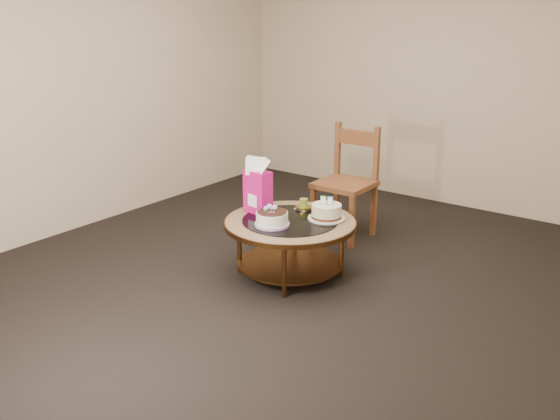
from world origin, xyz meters
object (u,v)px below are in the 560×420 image
Objects in this scene: decorated_cake at (272,219)px; coffee_table at (290,230)px; cream_cake at (326,212)px; dining_chair at (347,182)px; gift_bag at (258,186)px.

coffee_table is at bearing 79.30° from decorated_cake.
dining_chair is (-0.31, 0.82, -0.00)m from cream_cake.
decorated_cake is at bearing -144.94° from cream_cake.
gift_bag is at bearing -102.33° from dining_chair.
decorated_cake is 0.26× the size of dining_chair.
cream_cake is (0.24, 0.37, 0.01)m from decorated_cake.
coffee_table is 2.32× the size of gift_bag.
dining_chair is (0.21, 1.02, -0.16)m from gift_bag.
dining_chair is at bearing 89.35° from cream_cake.
gift_bag reaches higher than coffee_table.
cream_cake is 0.58m from gift_bag.
dining_chair reaches higher than coffee_table.
cream_cake reaches higher than decorated_cake.
cream_cake reaches higher than coffee_table.
cream_cake is at bearing -70.02° from dining_chair.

